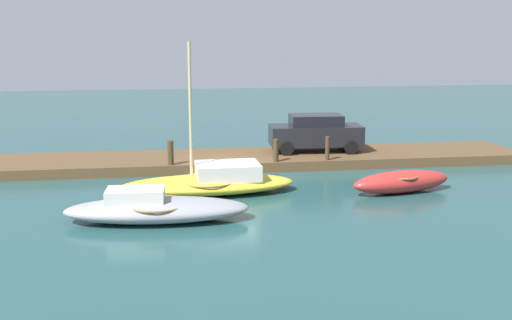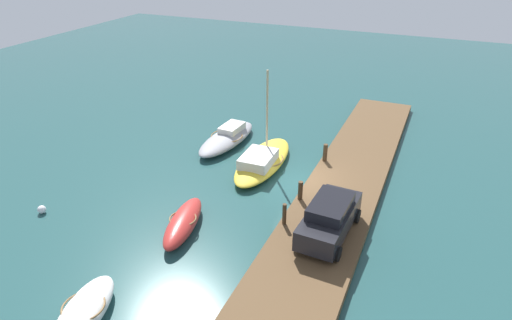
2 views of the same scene
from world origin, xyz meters
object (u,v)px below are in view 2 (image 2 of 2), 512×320
object	(u,v)px
sailboat_yellow	(262,160)
marker_buoy	(42,210)
mooring_post_west	(284,214)
mooring_post_mid_west	(300,190)
rowboat_red	(183,222)
parked_car	(330,217)
motorboat_grey	(227,138)
mooring_post_mid_east	(325,152)
rowboat_white	(84,311)

from	to	relation	value
sailboat_yellow	marker_buoy	bearing A→B (deg)	135.52
mooring_post_west	marker_buoy	xyz separation A→B (m)	(-3.33, 11.48, -0.76)
sailboat_yellow	marker_buoy	world-z (taller)	sailboat_yellow
mooring_post_west	mooring_post_mid_west	world-z (taller)	mooring_post_west
rowboat_red	parked_car	xyz separation A→B (m)	(1.77, -6.40, 0.92)
motorboat_grey	mooring_post_mid_west	world-z (taller)	mooring_post_mid_west
marker_buoy	sailboat_yellow	bearing A→B (deg)	-42.89
mooring_post_mid_west	mooring_post_mid_east	size ratio (longest dim) A/B	0.95
mooring_post_mid_east	marker_buoy	distance (m)	15.37
rowboat_red	mooring_post_west	size ratio (longest dim) A/B	4.07
motorboat_grey	mooring_post_west	world-z (taller)	mooring_post_west
rowboat_red	mooring_post_mid_east	bearing A→B (deg)	-39.20
mooring_post_mid_east	sailboat_yellow	bearing A→B (deg)	113.28
motorboat_grey	marker_buoy	world-z (taller)	motorboat_grey
mooring_post_mid_east	parked_car	size ratio (longest dim) A/B	0.24
sailboat_yellow	parked_car	size ratio (longest dim) A/B	1.52
motorboat_grey	mooring_post_mid_east	distance (m)	6.73
rowboat_red	motorboat_grey	bearing A→B (deg)	1.78
parked_car	rowboat_white	bearing A→B (deg)	141.84
sailboat_yellow	rowboat_white	world-z (taller)	sailboat_yellow
mooring_post_west	marker_buoy	size ratio (longest dim) A/B	2.56
sailboat_yellow	rowboat_white	size ratio (longest dim) A/B	1.74
mooring_post_mid_east	rowboat_white	bearing A→B (deg)	162.13
mooring_post_mid_west	marker_buoy	distance (m)	12.81
rowboat_red	mooring_post_mid_west	xyz separation A→B (m)	(4.06, -4.33, 0.51)
parked_car	mooring_post_mid_west	bearing A→B (deg)	45.13
mooring_post_mid_west	marker_buoy	world-z (taller)	mooring_post_mid_west
sailboat_yellow	rowboat_red	distance (m)	7.23
mooring_post_west	parked_car	size ratio (longest dim) A/B	0.24
parked_car	marker_buoy	world-z (taller)	parked_car
parked_car	mooring_post_west	bearing A→B (deg)	93.47
mooring_post_west	mooring_post_mid_west	bearing A→B (deg)	0.00
mooring_post_mid_west	motorboat_grey	bearing A→B (deg)	52.18
motorboat_grey	parked_car	xyz separation A→B (m)	(-7.47, -8.75, 0.92)
mooring_post_mid_west	parked_car	size ratio (longest dim) A/B	0.23
sailboat_yellow	rowboat_white	distance (m)	13.25
mooring_post_mid_west	mooring_post_mid_east	xyz separation A→B (m)	(4.55, 0.00, 0.03)
rowboat_white	mooring_post_west	world-z (taller)	mooring_post_west
mooring_post_west	marker_buoy	distance (m)	11.98
rowboat_white	marker_buoy	bearing A→B (deg)	43.12
motorboat_grey	mooring_post_mid_east	bearing A→B (deg)	-91.91
marker_buoy	mooring_post_mid_west	bearing A→B (deg)	-63.83
mooring_post_west	sailboat_yellow	bearing A→B (deg)	31.78
rowboat_white	rowboat_red	world-z (taller)	rowboat_red
rowboat_white	mooring_post_mid_west	world-z (taller)	mooring_post_mid_west
mooring_post_mid_east	marker_buoy	xyz separation A→B (m)	(-10.19, 11.48, -0.75)
mooring_post_mid_west	mooring_post_mid_east	world-z (taller)	mooring_post_mid_east
rowboat_white	parked_car	distance (m)	10.37
rowboat_white	mooring_post_mid_west	bearing A→B (deg)	-38.68
marker_buoy	mooring_post_west	bearing A→B (deg)	-73.81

